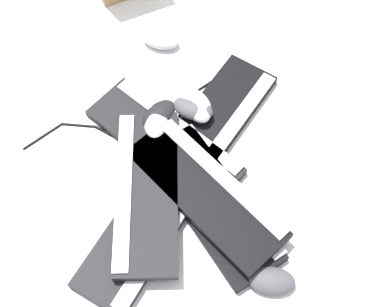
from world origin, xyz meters
The scene contains 15 objects.
ground_plane centered at (0.00, 0.00, 0.00)m, with size 3.20×3.20×0.00m, color silver.
keyboard_0 centered at (0.04, 0.04, 0.01)m, with size 0.46×0.22×0.03m.
keyboard_1 centered at (-0.12, 0.21, 0.01)m, with size 0.30×0.46×0.03m.
keyboard_2 centered at (-0.17, 0.06, 0.01)m, with size 0.45×0.20×0.03m.
keyboard_3 centered at (0.00, -0.10, 0.01)m, with size 0.27×0.46×0.03m.
keyboard_4 centered at (-0.16, 0.06, 0.04)m, with size 0.45×0.18×0.03m.
keyboard_5 centered at (-0.06, 0.17, 0.04)m, with size 0.44×0.39×0.03m.
mouse_0 centered at (0.09, 0.01, 0.05)m, with size 0.11×0.07×0.04m, color black.
mouse_1 centered at (0.31, -0.16, 0.02)m, with size 0.11×0.07×0.04m, color #B7B7BC.
mouse_2 centered at (0.05, -0.07, 0.05)m, with size 0.11×0.07×0.04m, color #4C4C51.
mouse_3 centered at (0.07, -0.09, 0.05)m, with size 0.11×0.07×0.04m, color #B7B7BC.
mouse_4 centered at (0.05, -0.08, 0.05)m, with size 0.11×0.07×0.04m, color #B7B7BC.
mouse_5 centered at (0.08, 0.03, 0.05)m, with size 0.11×0.07×0.04m, color #B7B7BC.
mouse_6 centered at (-0.41, 0.08, 0.02)m, with size 0.11×0.07×0.04m, color #4C4C51.
cable_0 centered at (0.15, 0.04, 0.00)m, with size 0.20×0.63×0.01m.
Camera 1 is at (-0.55, 0.43, 1.24)m, focal length 50.00 mm.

